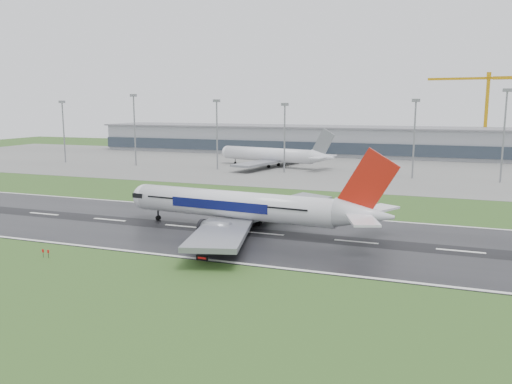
% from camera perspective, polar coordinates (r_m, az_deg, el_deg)
% --- Properties ---
extents(ground, '(520.00, 520.00, 0.00)m').
position_cam_1_polar(ground, '(131.71, -15.79, -2.98)').
color(ground, '#2A4D1C').
rests_on(ground, ground).
extents(runway, '(400.00, 45.00, 0.10)m').
position_cam_1_polar(runway, '(131.70, -15.79, -2.96)').
color(runway, black).
rests_on(runway, ground).
extents(apron, '(400.00, 130.00, 0.08)m').
position_cam_1_polar(apron, '(242.79, 1.66, 3.03)').
color(apron, slate).
rests_on(apron, ground).
extents(terminal, '(240.00, 36.00, 15.00)m').
position_cam_1_polar(terminal, '(299.43, 5.31, 5.68)').
color(terminal, gray).
rests_on(terminal, ground).
extents(main_airliner, '(67.88, 65.16, 18.56)m').
position_cam_1_polar(main_airliner, '(114.28, -0.62, 0.29)').
color(main_airliner, silver).
rests_on(main_airliner, runway).
extents(parked_airliner, '(69.77, 66.73, 17.26)m').
position_cam_1_polar(parked_airliner, '(233.62, 1.87, 4.91)').
color(parked_airliner, silver).
rests_on(parked_airliner, apron).
extents(tower_crane, '(45.11, 6.37, 44.47)m').
position_cam_1_polar(tower_crane, '(304.60, 23.96, 7.74)').
color(tower_crane, '#C78C0B').
rests_on(tower_crane, ground).
extents(runway_sign, '(2.25, 1.03, 1.04)m').
position_cam_1_polar(runway_sign, '(94.63, -5.94, -7.26)').
color(runway_sign, black).
rests_on(runway_sign, ground).
extents(floodmast_0, '(0.64, 0.64, 28.46)m').
position_cam_1_polar(floodmast_0, '(267.74, -20.37, 6.10)').
color(floodmast_0, gray).
rests_on(floodmast_0, ground).
extents(floodmast_1, '(0.64, 0.64, 31.25)m').
position_cam_1_polar(floodmast_1, '(243.84, -13.19, 6.49)').
color(floodmast_1, gray).
rests_on(floodmast_1, ground).
extents(floodmast_2, '(0.64, 0.64, 28.77)m').
position_cam_1_polar(floodmast_2, '(224.17, -4.31, 6.14)').
color(floodmast_2, gray).
rests_on(floodmast_2, ground).
extents(floodmast_3, '(0.64, 0.64, 27.26)m').
position_cam_1_polar(floodmast_3, '(213.56, 3.16, 5.78)').
color(floodmast_3, gray).
rests_on(floodmast_3, ground).
extents(floodmast_4, '(0.64, 0.64, 28.74)m').
position_cam_1_polar(floodmast_4, '(204.65, 16.98, 5.41)').
color(floodmast_4, gray).
rests_on(floodmast_4, ground).
extents(floodmast_5, '(0.64, 0.64, 32.19)m').
position_cam_1_polar(floodmast_5, '(205.18, 25.57, 5.39)').
color(floodmast_5, gray).
rests_on(floodmast_5, ground).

